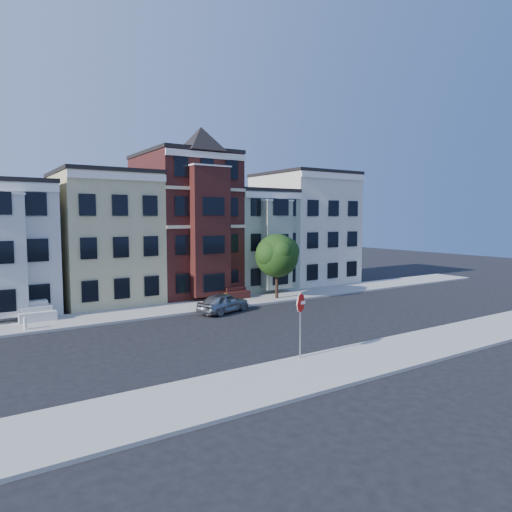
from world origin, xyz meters
TOP-DOWN VIEW (x-y plane):
  - ground at (0.00, 0.00)m, footprint 120.00×120.00m
  - far_sidewalk at (0.00, 8.00)m, footprint 60.00×4.00m
  - near_sidewalk at (0.00, -8.00)m, footprint 60.00×4.00m
  - house_yellow at (-7.00, 14.50)m, footprint 7.00×9.00m
  - house_brown at (0.00, 14.50)m, footprint 7.00×9.00m
  - house_green at (6.50, 14.50)m, footprint 6.00×9.00m
  - house_cream at (13.50, 14.50)m, footprint 8.00×9.00m
  - street_tree at (4.86, 7.23)m, footprint 7.03×7.03m
  - parked_car at (-1.26, 5.20)m, footprint 4.50×2.97m
  - newspaper_box at (-0.53, 6.30)m, footprint 0.52×0.49m
  - fire_hydrant at (-13.70, 6.82)m, footprint 0.22×0.22m
  - stop_sign at (-3.54, -6.30)m, footprint 0.97×0.25m

SIDE VIEW (x-z plane):
  - ground at x=0.00m, z-range 0.00..0.00m
  - far_sidewalk at x=0.00m, z-range 0.00..0.15m
  - near_sidewalk at x=0.00m, z-range 0.00..0.15m
  - fire_hydrant at x=-13.70m, z-range 0.15..0.73m
  - newspaper_box at x=-0.53m, z-range 0.15..1.10m
  - parked_car at x=-1.26m, z-range 0.00..1.42m
  - stop_sign at x=-3.54m, z-range 0.15..3.64m
  - street_tree at x=4.86m, z-range 0.15..6.64m
  - house_green at x=6.50m, z-range 0.00..9.00m
  - house_yellow at x=-7.00m, z-range 0.00..10.00m
  - house_cream at x=13.50m, z-range 0.00..11.00m
  - house_brown at x=0.00m, z-range 0.00..12.00m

